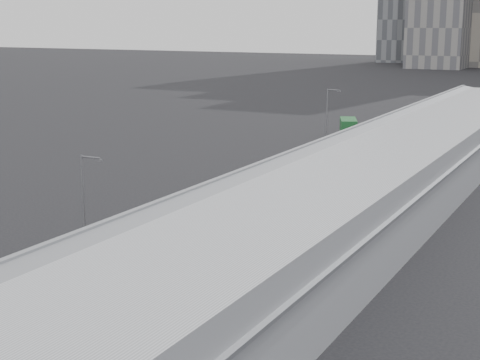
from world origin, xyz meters
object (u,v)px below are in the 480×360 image
Objects in this scene: bus_3 at (194,227)px; street_lamp_near at (85,199)px; street_lamp_far at (328,116)px; bus_2 at (63,288)px; suv at (393,118)px; bus_6 at (354,152)px; bus_5 at (311,173)px; shipping_container at (348,128)px; bus_4 at (259,198)px.

street_lamp_near is (-5.98, -6.38, 3.11)m from bus_3.
bus_3 is 48.86m from street_lamp_far.
bus_3 reaches higher than bus_2.
bus_6 is at bearing -60.79° from suv.
bus_2 is at bearing -86.78° from bus_6.
bus_5 is 2.12× the size of shipping_container.
bus_2 is at bearing -93.16° from bus_5.
bus_5 is 15.09m from bus_6.
suv is at bearing 102.94° from bus_6.
suv is (1.63, 20.28, -0.68)m from shipping_container.
street_lamp_near reaches higher than bus_2.
bus_6 is (-0.03, 40.64, -0.10)m from bus_3.
bus_2 is 0.95× the size of bus_6.
street_lamp_near reaches higher than bus_3.
bus_3 is at bearing 46.84° from street_lamp_near.
street_lamp_far is at bearing 90.74° from street_lamp_near.
bus_3 reaches higher than shipping_container.
street_lamp_near reaches higher than suv.
street_lamp_near is at bearing -89.26° from street_lamp_far.
bus_3 is at bearing -82.11° from street_lamp_far.
street_lamp_far is at bearing -69.64° from suv.
bus_3 is 2.18× the size of shipping_container.
bus_4 is (0.54, 27.62, 0.08)m from bus_2.
bus_4 is (0.13, 11.96, -0.10)m from bus_3.
suv is at bearing 62.98° from shipping_container.
bus_3 is at bearing -86.35° from bus_6.
street_lamp_near is (-6.05, -31.93, 3.15)m from bus_5.
street_lamp_far reaches higher than bus_4.
shipping_container is at bearing 100.66° from bus_5.
bus_3 is 1.08× the size of bus_4.
bus_3 is 1.03× the size of bus_5.
bus_2 is at bearing -87.08° from bus_3.
bus_5 reaches higher than bus_4.
street_lamp_near reaches higher than shipping_container.
bus_2 is 1.95× the size of shipping_container.
bus_2 is 11.31m from street_lamp_near.
suv is (-7.11, 70.99, -0.82)m from bus_4.
street_lamp_near is at bearing 116.88° from bus_2.
bus_6 is 2.05× the size of shipping_container.
street_lamp_far reaches higher than bus_2.
street_lamp_near is 69.18m from shipping_container.
bus_2 is at bearing -90.34° from bus_4.
bus_4 is 1.45× the size of street_lamp_far.
street_lamp_far is at bearing 134.71° from bus_6.
bus_6 reaches higher than bus_4.
bus_6 is 10.74m from street_lamp_far.
bus_5 is (-0.06, 13.58, 0.06)m from bus_4.
bus_6 is 1.47× the size of street_lamp_far.
street_lamp_near reaches higher than bus_6.
bus_2 is 1.40× the size of street_lamp_far.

